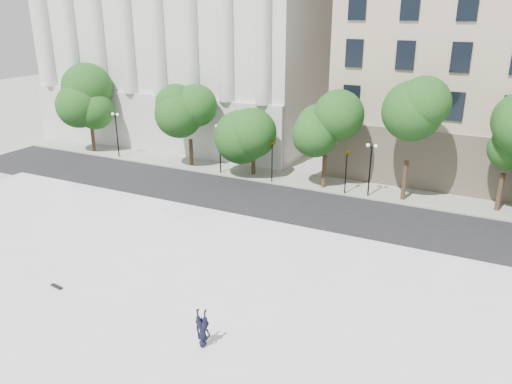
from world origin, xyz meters
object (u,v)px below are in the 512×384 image
traffic_light_west (272,142)px  person_lying (203,341)px  traffic_light_east (347,151)px  skateboard (57,287)px

traffic_light_west → person_lying: (6.70, -21.86, -2.92)m
traffic_light_east → skateboard: (-9.13, -21.11, -3.15)m
person_lying → traffic_light_west: bearing=96.2°
traffic_light_east → person_lying: (0.28, -21.86, -2.94)m
traffic_light_west → traffic_light_east: (6.42, -0.00, 0.02)m
traffic_light_west → skateboard: traffic_light_west is taller
traffic_light_east → skateboard: 23.21m
skateboard → traffic_light_east: bearing=74.5°
person_lying → skateboard: person_lying is taller
person_lying → traffic_light_east: bearing=79.9°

